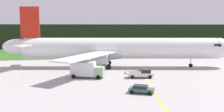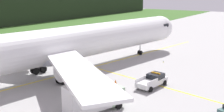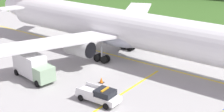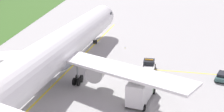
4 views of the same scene
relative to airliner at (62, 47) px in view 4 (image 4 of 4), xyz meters
The scene contains 9 objects.
ground 7.59m from the airliner, 118.43° to the right, with size 320.00×320.00×0.00m, color #9F9E9C.
taxiway_centerline_main 4.94m from the airliner, ahead, with size 80.31×0.30×0.01m, color yellow.
taxiway_centerline_spur 21.30m from the airliner, 83.93° to the right, with size 36.88×0.30×0.01m, color yellow.
airliner is the anchor object (origin of this frame).
ops_pickup_truck 15.24m from the airliner, 80.81° to the right, with size 5.61×2.89×1.94m.
catering_truck 15.90m from the airliner, 125.92° to the right, with size 7.41×4.54×3.56m.
staff_car 26.63m from the airliner, 92.39° to the right, with size 4.42×3.46×1.30m.
apron_cone 10.72m from the airliner, 90.34° to the right, with size 0.64×0.64×0.80m.
taxiway_edge_light_east 19.41m from the airliner, 33.24° to the right, with size 0.12×0.12×0.37m.
Camera 4 is at (-43.60, -5.36, 18.92)m, focal length 47.55 mm.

